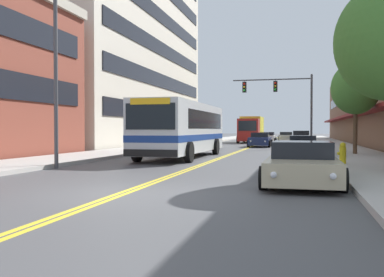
# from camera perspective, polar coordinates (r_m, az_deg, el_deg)

# --- Properties ---
(ground_plane) EXTENTS (240.00, 240.00, 0.00)m
(ground_plane) POSITION_cam_1_polar(r_m,az_deg,el_deg) (47.03, 8.96, -0.72)
(ground_plane) COLOR #4C4C4F
(sidewalk_left) EXTENTS (3.79, 106.00, 0.16)m
(sidewalk_left) POSITION_cam_1_polar(r_m,az_deg,el_deg) (48.25, 0.17, -0.56)
(sidewalk_left) COLOR #B2ADA5
(sidewalk_left) RESTS_ON ground_plane
(sidewalk_right) EXTENTS (3.79, 106.00, 0.16)m
(sidewalk_right) POSITION_cam_1_polar(r_m,az_deg,el_deg) (46.94, 17.99, -0.67)
(sidewalk_right) COLOR #B2ADA5
(sidewalk_right) RESTS_ON ground_plane
(centre_line) EXTENTS (0.34, 106.00, 0.01)m
(centre_line) POSITION_cam_1_polar(r_m,az_deg,el_deg) (47.03, 8.96, -0.72)
(centre_line) COLOR yellow
(centre_line) RESTS_ON ground_plane
(office_tower_left) EXTENTS (12.08, 31.15, 29.51)m
(office_tower_left) POSITION_cam_1_polar(r_m,az_deg,el_deg) (48.77, -10.82, 16.87)
(office_tower_left) COLOR beige
(office_tower_left) RESTS_ON ground_plane
(city_bus) EXTENTS (2.91, 11.04, 3.00)m
(city_bus) POSITION_cam_1_polar(r_m,az_deg,el_deg) (24.23, -1.14, 1.52)
(city_bus) COLOR silver
(city_bus) RESTS_ON ground_plane
(car_black_parked_left_near) EXTENTS (2.01, 4.41, 1.35)m
(car_black_parked_left_near) POSITION_cam_1_polar(r_m,az_deg,el_deg) (35.40, 0.04, -0.32)
(car_black_parked_left_near) COLOR black
(car_black_parked_left_near) RESTS_ON ground_plane
(car_beige_parked_right_foreground) EXTENTS (2.19, 4.93, 1.23)m
(car_beige_parked_right_foreground) POSITION_cam_1_polar(r_m,az_deg,el_deg) (12.78, 14.47, -3.31)
(car_beige_parked_right_foreground) COLOR #BCAD89
(car_beige_parked_right_foreground) RESTS_ON ground_plane
(car_slate_blue_parked_right_mid) EXTENTS (2.00, 4.44, 1.21)m
(car_slate_blue_parked_right_mid) POSITION_cam_1_polar(r_m,az_deg,el_deg) (26.29, 14.55, -0.99)
(car_slate_blue_parked_right_mid) COLOR #475675
(car_slate_blue_parked_right_mid) RESTS_ON ground_plane
(car_champagne_parked_right_far) EXTENTS (2.20, 4.23, 1.44)m
(car_champagne_parked_right_far) POSITION_cam_1_polar(r_m,az_deg,el_deg) (47.70, 14.34, 0.08)
(car_champagne_parked_right_far) COLOR beige
(car_champagne_parked_right_far) RESTS_ON ground_plane
(car_navy_moving_lead) EXTENTS (2.02, 4.64, 1.30)m
(car_navy_moving_lead) POSITION_cam_1_polar(r_m,az_deg,el_deg) (39.23, 9.08, -0.20)
(car_navy_moving_lead) COLOR #19234C
(car_navy_moving_lead) RESTS_ON ground_plane
(car_white_moving_second) EXTENTS (2.16, 4.83, 1.27)m
(car_white_moving_second) POSITION_cam_1_polar(r_m,az_deg,el_deg) (51.00, 9.93, 0.11)
(car_white_moving_second) COLOR white
(car_white_moving_second) RESTS_ON ground_plane
(car_silver_moving_third) EXTENTS (2.12, 4.91, 1.24)m
(car_silver_moving_third) POSITION_cam_1_polar(r_m,az_deg,el_deg) (59.45, 12.45, 0.24)
(car_silver_moving_third) COLOR #B7B7BC
(car_silver_moving_third) RESTS_ON ground_plane
(box_truck) EXTENTS (2.69, 7.57, 3.10)m
(box_truck) POSITION_cam_1_polar(r_m,az_deg,el_deg) (51.61, 7.90, 1.25)
(box_truck) COLOR maroon
(box_truck) RESTS_ON ground_plane
(traffic_signal_mast) EXTENTS (6.73, 0.38, 6.22)m
(traffic_signal_mast) POSITION_cam_1_polar(r_m,az_deg,el_deg) (37.45, 12.06, 5.61)
(traffic_signal_mast) COLOR #47474C
(traffic_signal_mast) RESTS_ON ground_plane
(street_lamp_left_near) EXTENTS (2.29, 0.28, 9.38)m
(street_lamp_left_near) POSITION_cam_1_polar(r_m,az_deg,el_deg) (18.34, -17.00, 13.44)
(street_lamp_left_near) COLOR #47474C
(street_lamp_left_near) RESTS_ON ground_plane
(street_tree_right_mid) EXTENTS (2.79, 2.79, 5.35)m
(street_tree_right_mid) POSITION_cam_1_polar(r_m,az_deg,el_deg) (26.74, 20.97, 6.27)
(street_tree_right_mid) COLOR brown
(street_tree_right_mid) RESTS_ON sidewalk_right
(fire_hydrant) EXTENTS (0.35, 0.27, 0.88)m
(fire_hydrant) POSITION_cam_1_polar(r_m,az_deg,el_deg) (18.65, 19.45, -1.85)
(fire_hydrant) COLOR yellow
(fire_hydrant) RESTS_ON sidewalk_right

